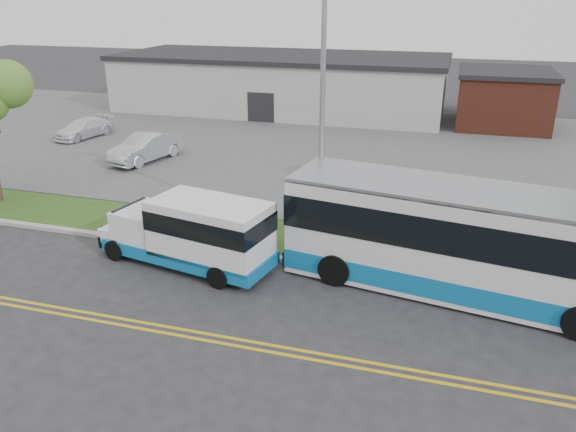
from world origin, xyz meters
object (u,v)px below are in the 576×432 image
(streetlight_near, at_px, (322,107))
(parked_car_a, at_px, (146,147))
(parked_car_b, at_px, (84,128))
(shuttle_bus, at_px, (195,231))
(transit_bus, at_px, (484,245))
(pedestrian, at_px, (185,210))

(streetlight_near, xyz_separation_m, parked_car_a, (-11.82, 8.02, -4.37))
(parked_car_a, height_order, parked_car_b, parked_car_a)
(shuttle_bus, xyz_separation_m, transit_bus, (9.30, 0.68, 0.41))
(pedestrian, relative_size, parked_car_a, 0.37)
(shuttle_bus, height_order, pedestrian, shuttle_bus)
(shuttle_bus, bearing_deg, pedestrian, 134.27)
(streetlight_near, bearing_deg, shuttle_bus, -142.44)
(shuttle_bus, bearing_deg, parked_car_b, 146.43)
(parked_car_a, xyz_separation_m, parked_car_b, (-6.61, 3.66, -0.16))
(transit_bus, distance_m, parked_car_a, 20.22)
(streetlight_near, xyz_separation_m, pedestrian, (-5.35, -0.22, -4.29))
(streetlight_near, relative_size, shuttle_bus, 1.42)
(shuttle_bus, distance_m, parked_car_a, 13.57)
(streetlight_near, bearing_deg, parked_car_b, 147.66)
(pedestrian, bearing_deg, transit_bus, 136.94)
(pedestrian, distance_m, parked_car_a, 10.47)
(streetlight_near, distance_m, transit_bus, 6.98)
(streetlight_near, bearing_deg, parked_car_a, 145.86)
(shuttle_bus, bearing_deg, parked_car_a, 137.90)
(transit_bus, relative_size, parked_car_b, 3.06)
(streetlight_near, height_order, parked_car_b, streetlight_near)
(transit_bus, relative_size, parked_car_a, 2.73)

